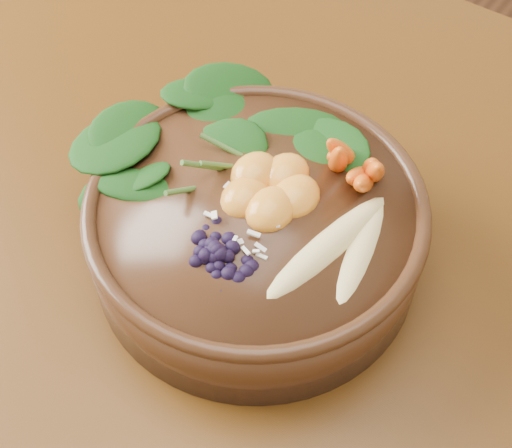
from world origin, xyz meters
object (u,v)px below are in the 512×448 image
Objects in this scene: stoneware_bowl at (256,232)px; banana_halves at (346,237)px; dining_table at (120,250)px; carrot_cluster at (363,141)px; mandarin_cluster at (271,179)px; blueberry_pile at (214,238)px; kale_heap at (254,121)px.

banana_halves reaches higher than stoneware_bowl.
carrot_cluster reaches higher than dining_table.
mandarin_cluster is (-0.05, -0.05, -0.02)m from carrot_cluster.
carrot_cluster is at bearing 70.64° from blueberry_pile.
mandarin_cluster is at bearing -41.59° from kale_heap.
dining_table is 9.28× the size of kale_heap.
dining_table is 0.20m from stoneware_bowl.
blueberry_pile is (0.00, -0.05, 0.05)m from stoneware_bowl.
carrot_cluster is at bearing 24.20° from dining_table.
carrot_cluster is (0.20, 0.09, 0.20)m from dining_table.
mandarin_cluster is (-0.07, 0.01, 0.00)m from banana_halves.
dining_table is at bearing 167.31° from blueberry_pile.
kale_heap is 2.07× the size of mandarin_cluster.
carrot_cluster is 0.13m from blueberry_pile.
banana_halves is 0.09m from blueberry_pile.
dining_table is at bearing -174.45° from banana_halves.
kale_heap is at bearing -169.49° from carrot_cluster.
kale_heap is 1.42× the size of blueberry_pile.
mandarin_cluster is 0.69× the size of blueberry_pile.
dining_table is 0.30m from carrot_cluster.
carrot_cluster is 0.08m from banana_halves.
kale_heap is 1.15× the size of banana_halves.
dining_table is at bearing -167.12° from mandarin_cluster.
carrot_cluster is (0.09, 0.02, 0.02)m from kale_heap.
kale_heap is (0.11, 0.07, 0.18)m from dining_table.
banana_halves is (0.12, -0.05, -0.01)m from kale_heap.
mandarin_cluster is at bearing -129.81° from carrot_cluster.
stoneware_bowl is 3.62× the size of carrot_cluster.
stoneware_bowl is 0.08m from blueberry_pile.
carrot_cluster is 0.87× the size of mandarin_cluster.
kale_heap reaches higher than blueberry_pile.
stoneware_bowl is 0.09m from kale_heap.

